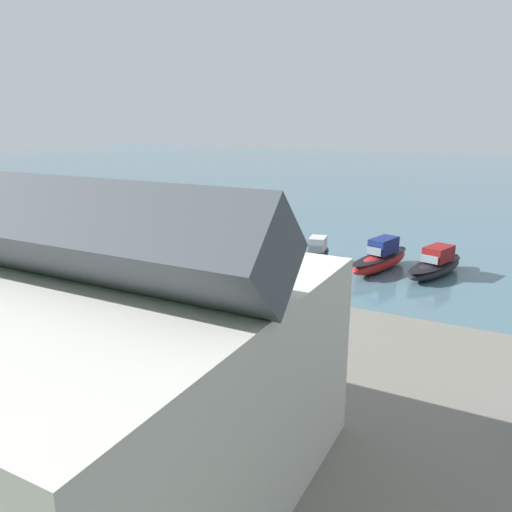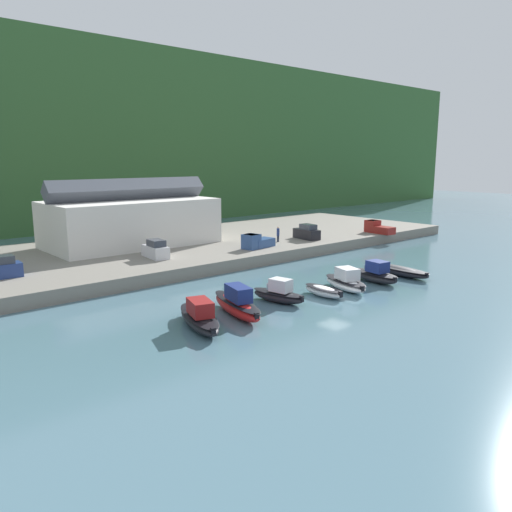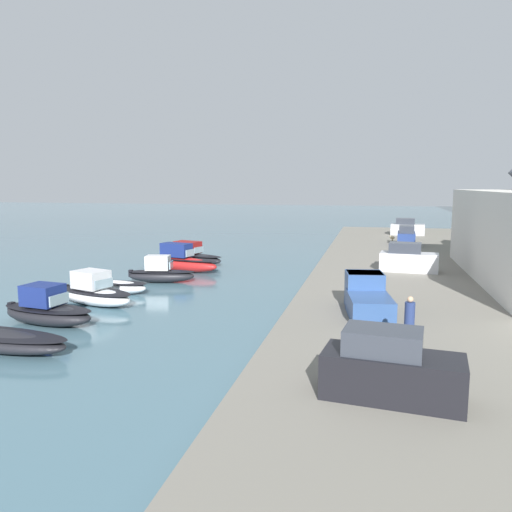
# 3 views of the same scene
# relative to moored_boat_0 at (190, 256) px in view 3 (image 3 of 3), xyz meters

# --- Properties ---
(ground_plane) EXTENTS (320.00, 320.00, 0.00)m
(ground_plane) POSITION_rel_moored_boat_0_xyz_m (14.13, -1.68, -0.82)
(ground_plane) COLOR slate
(moored_boat_0) EXTENTS (4.27, 7.74, 2.28)m
(moored_boat_0) POSITION_rel_moored_boat_0_xyz_m (0.00, 0.00, 0.00)
(moored_boat_0) COLOR black
(moored_boat_0) RESTS_ON ground_plane
(moored_boat_1) EXTENTS (3.84, 8.25, 2.59)m
(moored_boat_1) POSITION_rel_moored_boat_0_xyz_m (4.16, 0.53, 0.13)
(moored_boat_1) COLOR red
(moored_boat_1) RESTS_ON ground_plane
(moored_boat_2) EXTENTS (2.82, 5.70, 2.21)m
(moored_boat_2) POSITION_rel_moored_boat_0_xyz_m (9.45, 1.01, -0.03)
(moored_boat_2) COLOR black
(moored_boat_2) RESTS_ON ground_plane
(moored_boat_3) EXTENTS (2.04, 4.72, 0.94)m
(moored_boat_3) POSITION_rel_moored_boat_0_xyz_m (14.05, -0.36, -0.31)
(moored_boat_3) COLOR silver
(moored_boat_3) RESTS_ON ground_plane
(moored_boat_4) EXTENTS (4.12, 6.65, 2.27)m
(moored_boat_4) POSITION_rel_moored_boat_0_xyz_m (17.54, -0.17, -0.00)
(moored_boat_4) COLOR white
(moored_boat_4) RESTS_ON ground_plane
(moored_boat_5) EXTENTS (3.05, 6.13, 2.31)m
(moored_boat_5) POSITION_rel_moored_boat_0_xyz_m (22.45, -0.21, 0.01)
(moored_boat_5) COLOR black
(moored_boat_5) RESTS_ON ground_plane
(parked_car_0) EXTENTS (2.24, 4.37, 2.16)m
(parked_car_0) POSITION_rel_moored_boat_0_xyz_m (7.98, 20.43, 1.54)
(parked_car_0) COLOR silver
(parked_car_0) RESTS_ON quay_promenade
(parked_car_1) EXTENTS (2.29, 4.38, 2.16)m
(parked_car_1) POSITION_rel_moored_boat_0_xyz_m (31.62, 18.37, 1.54)
(parked_car_1) COLOR black
(parked_car_1) RESTS_ON quay_promenade
(parked_car_2) EXTENTS (4.29, 2.03, 2.16)m
(parked_car_2) POSITION_rel_moored_boat_0_xyz_m (-8.74, 21.33, 1.54)
(parked_car_2) COLOR navy
(parked_car_2) RESTS_ON quay_promenade
(parked_car_3) EXTENTS (2.17, 4.35, 2.16)m
(parked_car_3) POSITION_rel_moored_boat_0_xyz_m (-20.46, 22.17, 1.54)
(parked_car_3) COLOR #B7B7BC
(parked_car_3) RESTS_ON quay_promenade
(pickup_truck_1) EXTENTS (4.96, 2.62, 1.90)m
(pickup_truck_1) POSITION_rel_moored_boat_0_xyz_m (21.13, 17.54, 1.44)
(pickup_truck_1) COLOR #2D4C84
(pickup_truck_1) RESTS_ON quay_promenade
(person_on_quay) EXTENTS (0.40, 0.40, 2.14)m
(person_on_quay) POSITION_rel_moored_boat_0_xyz_m (26.69, 19.25, 1.72)
(person_on_quay) COLOR #232838
(person_on_quay) RESTS_ON quay_promenade
(dog_on_quay) EXTENTS (0.84, 0.68, 0.68)m
(dog_on_quay) POSITION_rel_moored_boat_0_xyz_m (-12.06, 20.01, 1.08)
(dog_on_quay) COLOR tan
(dog_on_quay) RESTS_ON quay_promenade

